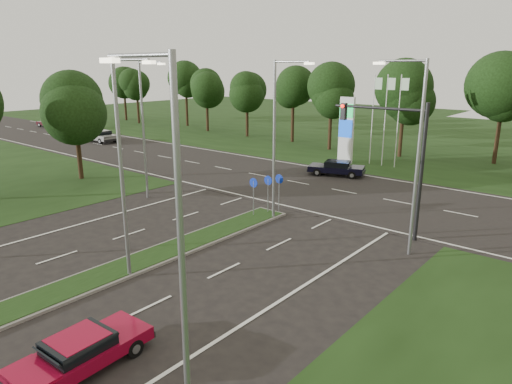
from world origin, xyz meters
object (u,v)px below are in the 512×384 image
Objects in this scene: far_car_c at (73,125)px; navy_sedan at (337,168)px; far_car_b at (73,131)px; far_car_d at (50,123)px; red_sedan at (81,351)px; far_car_a at (100,136)px.

navy_sedan is at bearing -108.53° from far_car_c.
far_car_b is 0.92× the size of far_car_c.
red_sedan is at bearing -122.62° from far_car_d.
far_car_c is at bearing 74.34° from far_car_a.
far_car_d is (-11.12, 2.44, 0.04)m from far_car_b.
far_car_a is 6.93m from far_car_b.
far_car_d reaches higher than far_car_c.
red_sedan is 0.86× the size of far_car_a.
far_car_c reaches higher than red_sedan.
far_car_c is (-13.28, 3.92, -0.12)m from far_car_a.
far_car_b is (-6.92, 0.44, -0.13)m from far_car_a.
red_sedan is 0.87× the size of navy_sedan.
far_car_a is 1.21× the size of far_car_b.
navy_sedan is 1.10× the size of far_car_c.
far_car_a is (-37.03, 23.64, 0.14)m from red_sedan.
far_car_a is 1.11× the size of far_car_c.
far_car_a is at bearing -123.64° from far_car_c.
red_sedan is at bearing -116.51° from far_car_b.
far_car_c is 1.00× the size of far_car_d.
far_car_d is (-55.07, 26.52, 0.04)m from red_sedan.
red_sedan is 43.93m from far_car_a.
navy_sedan is 1.19× the size of far_car_b.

